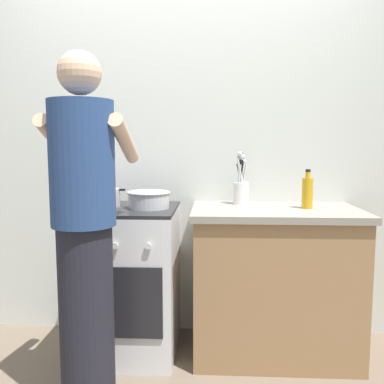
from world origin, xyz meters
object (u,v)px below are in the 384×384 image
(pot, at_px, (105,198))
(oil_bottle, at_px, (307,192))
(mixing_bowl, at_px, (149,199))
(utensil_crock, at_px, (241,188))
(person, at_px, (85,233))
(stove_range, at_px, (128,279))

(pot, distance_m, oil_bottle, 1.23)
(mixing_bowl, height_order, utensil_crock, utensil_crock)
(utensil_crock, distance_m, person, 1.09)
(mixing_bowl, bearing_deg, oil_bottle, 2.56)
(oil_bottle, bearing_deg, utensil_crock, 157.60)
(person, bearing_deg, oil_bottle, 26.64)
(stove_range, xyz_separation_m, utensil_crock, (0.70, 0.18, 0.56))
(pot, bearing_deg, person, -84.29)
(oil_bottle, bearing_deg, mixing_bowl, -177.44)
(pot, distance_m, person, 0.61)
(pot, height_order, person, person)
(stove_range, relative_size, utensil_crock, 2.67)
(utensil_crock, height_order, person, person)
(mixing_bowl, bearing_deg, stove_range, 172.56)
(mixing_bowl, relative_size, person, 0.15)
(utensil_crock, bearing_deg, person, -136.41)
(stove_range, bearing_deg, mixing_bowl, -7.44)
(oil_bottle, bearing_deg, stove_range, -178.74)
(oil_bottle, distance_m, person, 1.31)
(pot, xyz_separation_m, person, (0.06, -0.60, -0.10))
(mixing_bowl, bearing_deg, pot, 169.26)
(pot, relative_size, mixing_bowl, 0.96)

